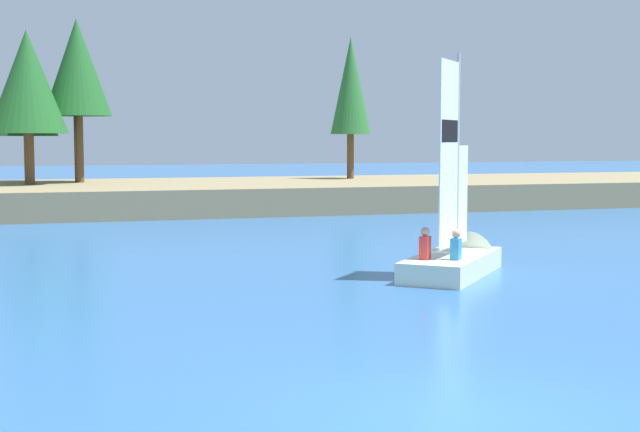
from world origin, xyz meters
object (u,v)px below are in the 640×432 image
(shoreline_tree_centre, at_px, (27,82))
(shoreline_tree_midright, at_px, (77,68))
(shoreline_tree_right, at_px, (351,87))
(sailboat, at_px, (459,255))
(shoreline_tree_midleft, at_px, (26,97))

(shoreline_tree_centre, relative_size, shoreline_tree_midright, 0.90)
(shoreline_tree_right, bearing_deg, sailboat, -102.77)
(shoreline_tree_midright, xyz_separation_m, sailboat, (7.86, -23.50, -5.96))
(shoreline_tree_centre, relative_size, shoreline_tree_right, 0.95)
(shoreline_tree_midleft, distance_m, shoreline_tree_right, 15.54)
(shoreline_tree_midleft, distance_m, sailboat, 27.13)
(shoreline_tree_midright, height_order, sailboat, shoreline_tree_midright)
(shoreline_tree_midright, bearing_deg, shoreline_tree_centre, -148.18)
(shoreline_tree_midright, bearing_deg, shoreline_tree_right, 0.25)
(shoreline_tree_midleft, relative_size, shoreline_tree_midright, 0.77)
(shoreline_tree_midright, xyz_separation_m, shoreline_tree_right, (13.19, 0.06, -0.60))
(shoreline_tree_midleft, xyz_separation_m, shoreline_tree_right, (15.48, -1.17, 0.69))
(shoreline_tree_midleft, height_order, sailboat, shoreline_tree_midleft)
(shoreline_tree_midleft, relative_size, shoreline_tree_centre, 0.85)
(shoreline_tree_midleft, xyz_separation_m, sailboat, (10.14, -24.73, -4.67))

